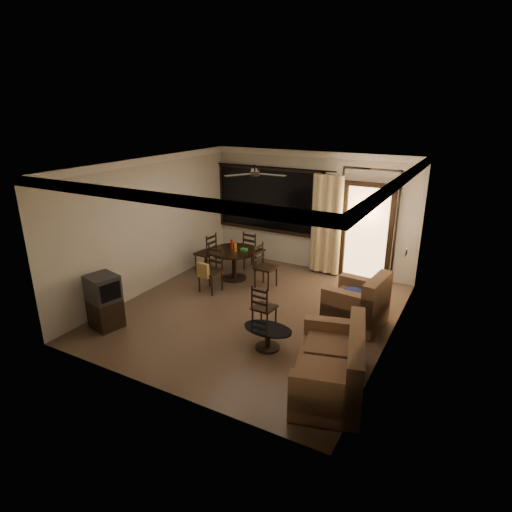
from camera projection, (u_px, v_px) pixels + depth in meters
The scene contains 12 objects.
ground at pixel (255, 311), 8.27m from camera, with size 5.50×5.50×0.00m, color #7F6651.
room_shell at pixel (321, 204), 8.85m from camera, with size 5.50×6.70×5.50m.
dining_table at pixel (234, 256), 9.65m from camera, with size 1.10×1.10×0.91m.
dining_chair_west at pixel (206, 260), 10.17m from camera, with size 0.45×0.45×0.95m.
dining_chair_east at pixel (265, 275), 9.30m from camera, with size 0.45×0.45×0.95m.
dining_chair_south at pixel (210, 278), 9.06m from camera, with size 0.45×0.51×0.95m.
dining_chair_north at pixel (253, 257), 10.36m from camera, with size 0.45×0.45×0.95m.
tv_cabinet at pixel (104, 301), 7.54m from camera, with size 0.61×0.57×0.98m.
sofa at pixel (334, 367), 5.89m from camera, with size 1.29×1.84×0.89m.
armchair at pixel (359, 305), 7.65m from camera, with size 1.04×1.04×0.96m.
coffee_table at pixel (268, 335), 6.95m from camera, with size 0.83×0.50×0.36m.
side_chair at pixel (264, 315), 7.57m from camera, with size 0.39×0.39×0.84m.
Camera 1 is at (3.59, -6.51, 3.77)m, focal length 30.00 mm.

